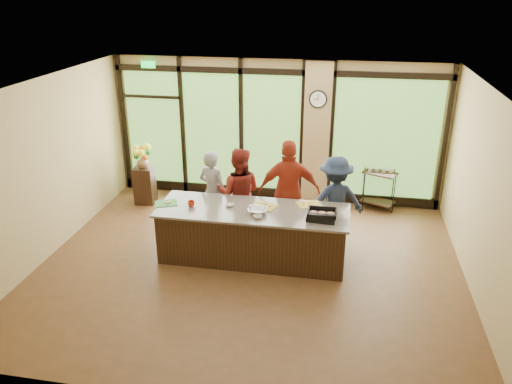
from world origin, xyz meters
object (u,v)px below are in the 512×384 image
at_px(flower_stand, 145,185).
at_px(cook_right, 335,201).
at_px(bar_cart, 379,185).
at_px(island_base, 253,235).
at_px(cook_left, 213,192).
at_px(roasting_pan, 322,217).

bearing_deg(flower_stand, cook_right, -20.25).
relative_size(flower_stand, bar_cart, 0.89).
bearing_deg(island_base, cook_left, 137.29).
distance_m(cook_left, cook_right, 2.24).
bearing_deg(cook_right, flower_stand, -35.71).
height_order(roasting_pan, flower_stand, roasting_pan).
bearing_deg(bar_cart, flower_stand, -149.91).
height_order(cook_left, bar_cart, cook_left).
bearing_deg(bar_cart, roasting_pan, -88.05).
distance_m(flower_stand, bar_cart, 4.94).
distance_m(island_base, cook_left, 1.30).
xyz_separation_m(roasting_pan, bar_cart, (1.04, 2.62, -0.42)).
bearing_deg(roasting_pan, flower_stand, 156.35).
bearing_deg(bar_cart, cook_left, -128.96).
xyz_separation_m(cook_right, roasting_pan, (-0.18, -0.99, 0.14)).
relative_size(island_base, cook_left, 1.91).
height_order(island_base, bar_cart, bar_cart).
bearing_deg(island_base, bar_cart, 48.15).
height_order(island_base, roasting_pan, roasting_pan).
bearing_deg(roasting_pan, bar_cart, 72.71).
height_order(flower_stand, bar_cart, bar_cart).
distance_m(roasting_pan, flower_stand, 4.42).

